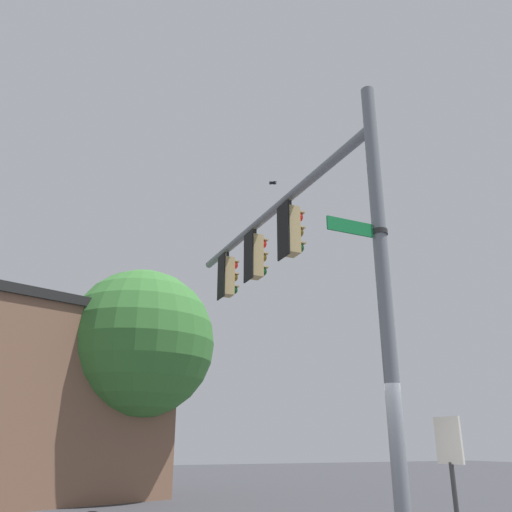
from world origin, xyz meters
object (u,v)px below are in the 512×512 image
(traffic_light_mid_outer, at_px, (228,277))
(street_name_sign, at_px, (365,230))
(traffic_light_mid_inner, at_px, (256,257))
(bird_flying, at_px, (273,183))
(historical_marker, at_px, (451,462))
(traffic_light_nearest_pole, at_px, (291,231))

(traffic_light_mid_outer, relative_size, street_name_sign, 1.20)
(traffic_light_mid_inner, relative_size, street_name_sign, 1.20)
(street_name_sign, bearing_deg, bird_flying, 167.45)
(historical_marker, bearing_deg, bird_flying, -171.25)
(traffic_light_nearest_pole, bearing_deg, historical_marker, 47.04)
(traffic_light_mid_inner, distance_m, street_name_sign, 4.79)
(street_name_sign, xyz_separation_m, historical_marker, (-1.07, 2.16, -3.42))
(bird_flying, bearing_deg, traffic_light_mid_inner, -38.19)
(traffic_light_mid_outer, relative_size, historical_marker, 0.62)
(street_name_sign, bearing_deg, historical_marker, 116.40)
(traffic_light_mid_inner, bearing_deg, traffic_light_mid_outer, -178.49)
(traffic_light_mid_inner, xyz_separation_m, street_name_sign, (4.66, -0.18, -1.10))
(traffic_light_mid_outer, relative_size, bird_flying, 3.95)
(traffic_light_mid_inner, relative_size, traffic_light_mid_outer, 1.00)
(traffic_light_nearest_pole, distance_m, traffic_light_mid_inner, 1.78)
(street_name_sign, bearing_deg, traffic_light_nearest_pole, 175.57)
(traffic_light_nearest_pole, height_order, street_name_sign, traffic_light_nearest_pole)
(street_name_sign, distance_m, historical_marker, 4.19)
(traffic_light_mid_inner, bearing_deg, traffic_light_nearest_pole, 1.51)
(bird_flying, relative_size, historical_marker, 0.16)
(traffic_light_mid_inner, bearing_deg, bird_flying, 141.81)
(traffic_light_mid_outer, xyz_separation_m, historical_marker, (5.37, 2.04, -4.52))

